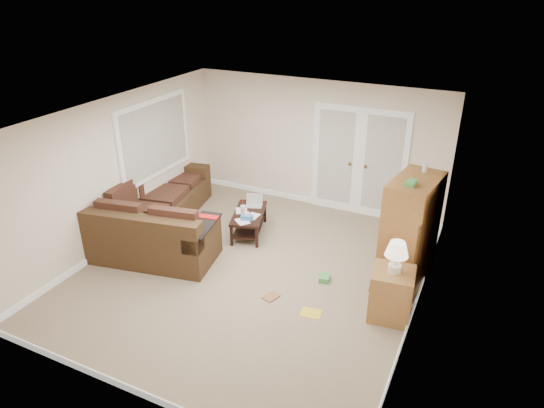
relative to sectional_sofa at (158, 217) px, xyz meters
The scene contains 17 objects.
floor 2.09m from the sectional_sofa, ahead, with size 5.50×5.50×0.00m, color gray.
ceiling 2.97m from the sectional_sofa, ahead, with size 5.00×5.50×0.02m, color silver.
wall_left 1.05m from the sectional_sofa, 144.76° to the right, with size 0.02×5.50×2.50m, color #F0E2D0.
wall_right 4.63m from the sectional_sofa, ahead, with size 0.02×5.50×2.50m, color #F0E2D0.
wall_back 3.29m from the sectional_sofa, 49.95° to the left, with size 5.00×0.02×2.50m, color #F0E2D0.
wall_front 3.79m from the sectional_sofa, 56.51° to the right, with size 5.00×0.02×2.50m, color #F0E2D0.
baseboards 2.09m from the sectional_sofa, ahead, with size 5.00×5.50×0.10m, color silver, non-canonical shape.
french_doors 3.80m from the sectional_sofa, 39.59° to the left, with size 1.80×0.05×2.13m.
window_left 1.43m from the sectional_sofa, 122.47° to the left, with size 0.05×1.92×1.42m.
sectional_sofa is the anchor object (origin of this frame).
coffee_table 1.62m from the sectional_sofa, 28.31° to the left, with size 0.80×1.13×0.70m.
tv_armoire 4.29m from the sectional_sofa, ahead, with size 0.72×1.12×1.79m.
side_cabinet 4.26m from the sectional_sofa, ahead, with size 0.60×0.60×1.15m.
space_heater 4.36m from the sectional_sofa, 29.17° to the left, with size 0.13×0.11×0.34m, color silver.
floor_magazine 3.40m from the sectional_sofa, 15.34° to the right, with size 0.28×0.22×0.01m, color yellow.
floor_greenbox 3.17m from the sectional_sofa, ahead, with size 0.15×0.20×0.08m, color #43944C.
floor_book 2.66m from the sectional_sofa, 17.12° to the right, with size 0.17×0.23×0.02m, color brown.
Camera 1 is at (3.05, -5.65, 4.26)m, focal length 32.00 mm.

